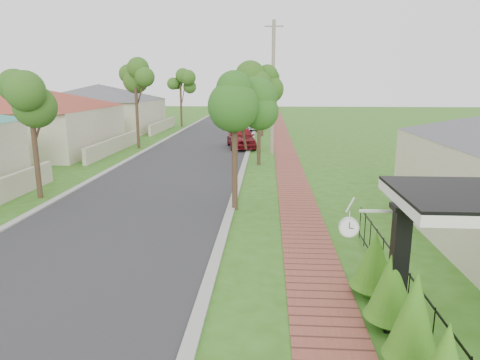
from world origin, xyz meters
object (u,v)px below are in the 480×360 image
(near_tree, at_px, (235,105))
(utility_pole, at_px, (273,88))
(parked_car_white, at_px, (252,122))
(station_clock, at_px, (351,226))
(porch_post, at_px, (398,275))
(parked_car_red, at_px, (241,137))

(near_tree, distance_m, utility_pole, 13.24)
(parked_car_white, height_order, station_clock, station_clock)
(parked_car_white, distance_m, station_clock, 36.06)
(porch_post, xyz_separation_m, station_clock, (-0.86, 0.40, 0.83))
(porch_post, bearing_deg, near_tree, 115.52)
(porch_post, bearing_deg, station_clock, 154.99)
(porch_post, relative_size, station_clock, 2.39)
(porch_post, relative_size, near_tree, 0.51)
(parked_car_red, height_order, station_clock, station_clock)
(porch_post, height_order, near_tree, near_tree)
(parked_car_red, bearing_deg, utility_pole, -59.75)
(near_tree, height_order, utility_pole, utility_pole)
(near_tree, height_order, station_clock, near_tree)
(utility_pole, bearing_deg, parked_car_white, 97.08)
(parked_car_red, distance_m, near_tree, 16.10)
(parked_car_red, bearing_deg, porch_post, -89.61)
(parked_car_red, bearing_deg, station_clock, -91.48)
(porch_post, relative_size, parked_car_red, 0.55)
(parked_car_white, distance_m, near_tree, 28.62)
(porch_post, xyz_separation_m, parked_car_white, (-4.15, 36.29, -0.36))
(porch_post, height_order, parked_car_white, porch_post)
(porch_post, relative_size, utility_pole, 0.29)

